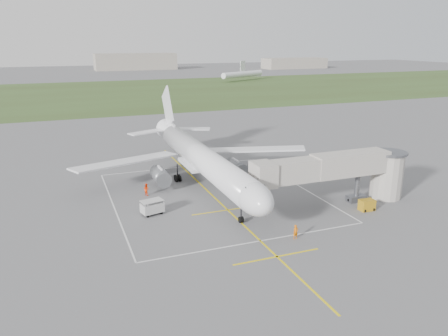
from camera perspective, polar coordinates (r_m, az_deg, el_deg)
name	(u,v)px	position (r m, az deg, el deg)	size (l,w,h in m)	color
ground	(204,187)	(67.23, -2.67, -2.53)	(700.00, 700.00, 0.00)	#5A5A5C
grass_strip	(105,94)	(192.65, -15.28, 9.34)	(700.00, 120.00, 0.02)	#35481F
apron_markings	(217,200)	(62.05, -0.95, -4.15)	(28.20, 60.00, 0.01)	yellow
airliner	(202,159)	(66.62, -2.93, 1.24)	(38.93, 46.75, 13.52)	silver
jet_bridge	(345,171)	(61.36, 15.51, -0.34)	(23.40, 5.00, 7.20)	#9B948C
gpu_unit	(367,205)	(61.08, 18.16, -4.63)	(2.00, 1.44, 1.47)	#AE8015
baggage_cart	(152,207)	(57.41, -9.36, -5.07)	(3.09, 2.26, 1.93)	#BDBDBD
ramp_worker_nose	(296,232)	(50.68, 9.34, -8.24)	(0.62, 0.41, 1.70)	#DE6607
ramp_worker_wing	(146,189)	(64.50, -10.10, -2.76)	(0.87, 0.68, 1.80)	#FF3B08
distant_hangars	(57,65)	(326.00, -20.99, 12.43)	(345.00, 49.00, 12.00)	gray
distant_aircraft	(89,80)	(217.61, -17.24, 10.89)	(191.25, 40.91, 8.85)	silver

